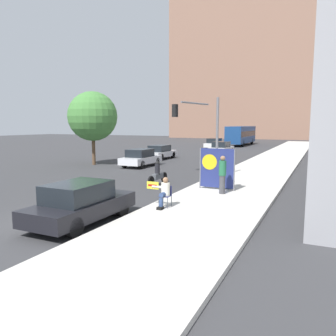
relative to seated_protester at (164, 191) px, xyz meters
name	(u,v)px	position (x,y,z in m)	size (l,w,h in m)	color
ground_plane	(43,224)	(-3.00, -3.34, -0.79)	(160.00, 160.00, 0.00)	#38383A
sidewalk_curb	(257,173)	(1.50, 11.66, -0.71)	(4.47, 90.00, 0.16)	beige
building_backdrop_far	(279,66)	(-5.00, 71.97, 16.20)	(52.00, 12.00, 33.98)	#936B56
seated_protester	(164,191)	(0.00, 0.00, 0.00)	(0.99, 0.77, 1.19)	#474C56
jogger_on_sidewalk	(222,174)	(1.36, 3.45, 0.29)	(0.34, 0.34, 1.80)	#424247
pedestrian_behind	(229,171)	(1.32, 4.77, 0.29)	(0.34, 0.34, 1.80)	#334775
protest_banner	(217,168)	(0.80, 4.32, 0.45)	(1.82, 0.06, 2.06)	slate
traffic_light_pole	(199,123)	(-1.64, 8.38, 2.71)	(3.38, 3.14, 4.88)	slate
parked_car_curbside	(81,203)	(-1.88, -2.70, -0.07)	(1.80, 4.17, 1.45)	black
car_on_road_nearest	(141,158)	(-7.83, 11.62, -0.08)	(1.79, 4.11, 1.43)	silver
car_on_road_midblock	(160,152)	(-8.99, 17.41, -0.10)	(1.74, 4.28, 1.38)	silver
car_on_road_distant	(221,148)	(-5.09, 25.36, -0.07)	(1.86, 4.32, 1.45)	white
car_on_road_far_lane	(214,144)	(-8.32, 32.98, -0.06)	(1.82, 4.16, 1.48)	white
city_bus_on_road	(241,134)	(-6.75, 42.38, 0.99)	(2.49, 11.24, 3.09)	navy
motorcycle_on_road	(158,175)	(-2.87, 5.03, -0.23)	(0.28, 2.24, 1.35)	#565B60
street_tree_near_curb	(93,116)	(-12.00, 10.90, 3.28)	(4.11, 4.11, 6.13)	brown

